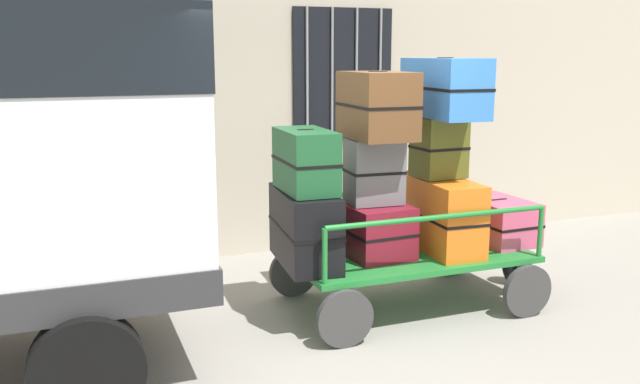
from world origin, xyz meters
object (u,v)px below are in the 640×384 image
at_px(suitcase_left_bottom, 305,227).
at_px(backpack, 515,263).
at_px(luggage_cart, 406,262).
at_px(suitcase_midleft_top, 377,105).
at_px(suitcase_midright_bottom, 498,220).
at_px(suitcase_center_bottom, 440,214).
at_px(suitcase_midleft_middle, 374,171).
at_px(suitcase_left_middle, 306,161).
at_px(suitcase_midleft_bottom, 374,230).
at_px(suitcase_center_top, 444,88).
at_px(suitcase_center_middle, 439,147).

bearing_deg(suitcase_left_bottom, backpack, 3.54).
distance_m(luggage_cart, suitcase_left_bottom, 1.05).
distance_m(suitcase_left_bottom, suitcase_midleft_top, 1.19).
xyz_separation_m(suitcase_left_bottom, suitcase_midright_bottom, (1.93, 0.00, -0.11)).
xyz_separation_m(suitcase_left_bottom, suitcase_center_bottom, (1.28, -0.02, 0.01)).
bearing_deg(luggage_cart, suitcase_midleft_middle, 175.92).
bearing_deg(luggage_cart, suitcase_midright_bottom, 0.12).
xyz_separation_m(luggage_cart, suitcase_left_middle, (-0.96, -0.02, 0.98)).
height_order(suitcase_left_bottom, suitcase_left_middle, suitcase_left_middle).
bearing_deg(suitcase_left_bottom, suitcase_midleft_top, -1.41).
relative_size(suitcase_left_bottom, suitcase_midleft_middle, 1.72).
distance_m(suitcase_midleft_top, suitcase_center_bottom, 1.18).
bearing_deg(suitcase_midleft_bottom, suitcase_left_bottom, 179.84).
xyz_separation_m(luggage_cart, suitcase_midleft_bottom, (-0.32, -0.00, 0.33)).
xyz_separation_m(luggage_cart, suitcase_midright_bottom, (0.96, 0.00, 0.30)).
relative_size(suitcase_center_bottom, backpack, 2.34).
height_order(suitcase_midleft_bottom, backpack, suitcase_midleft_bottom).
bearing_deg(suitcase_center_bottom, luggage_cart, 175.99).
bearing_deg(suitcase_left_bottom, suitcase_midleft_middle, 2.11).
height_order(suitcase_left_bottom, suitcase_midleft_top, suitcase_midleft_top).
relative_size(luggage_cart, suitcase_midright_bottom, 2.88).
relative_size(suitcase_left_middle, suitcase_midleft_middle, 1.28).
xyz_separation_m(suitcase_center_bottom, suitcase_midright_bottom, (0.64, 0.02, -0.12)).
xyz_separation_m(suitcase_left_bottom, suitcase_center_top, (1.28, -0.01, 1.13)).
bearing_deg(suitcase_midleft_bottom, suitcase_center_top, -1.01).
relative_size(suitcase_center_middle, suitcase_midright_bottom, 0.71).
bearing_deg(suitcase_midleft_middle, luggage_cart, -4.08).
bearing_deg(suitcase_center_middle, luggage_cart, -172.98).
height_order(suitcase_midleft_bottom, suitcase_center_bottom, suitcase_center_bottom).
distance_m(suitcase_midleft_bottom, suitcase_midleft_middle, 0.51).
xyz_separation_m(suitcase_left_bottom, suitcase_midleft_middle, (0.64, 0.02, 0.43)).
bearing_deg(suitcase_midleft_top, suitcase_midleft_bottom, 90.00).
distance_m(suitcase_midleft_middle, suitcase_midleft_top, 0.56).
bearing_deg(suitcase_center_middle, suitcase_left_middle, -177.17).
relative_size(suitcase_midleft_bottom, suitcase_midleft_top, 0.91).
height_order(suitcase_center_top, backpack, suitcase_center_top).
height_order(suitcase_center_middle, suitcase_center_top, suitcase_center_top).
xyz_separation_m(suitcase_midleft_bottom, backpack, (1.62, 0.14, -0.53)).
xyz_separation_m(suitcase_left_middle, suitcase_midleft_top, (0.64, 0.01, 0.43)).
xyz_separation_m(suitcase_midleft_middle, suitcase_center_bottom, (0.64, -0.05, -0.42)).
xyz_separation_m(suitcase_left_middle, suitcase_center_middle, (1.28, 0.06, 0.04)).
bearing_deg(suitcase_midright_bottom, suitcase_midleft_middle, 179.07).
distance_m(suitcase_left_middle, suitcase_center_middle, 1.29).
bearing_deg(suitcase_midleft_bottom, suitcase_center_middle, 3.75).
bearing_deg(suitcase_midleft_bottom, suitcase_midleft_middle, 90.00).
height_order(suitcase_midleft_middle, backpack, suitcase_midleft_middle).
xyz_separation_m(suitcase_left_middle, suitcase_center_top, (1.28, 0.01, 0.56)).
bearing_deg(suitcase_center_top, suitcase_midright_bottom, 1.42).
bearing_deg(suitcase_midright_bottom, suitcase_left_middle, -179.22).
relative_size(suitcase_midleft_middle, suitcase_center_bottom, 0.55).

